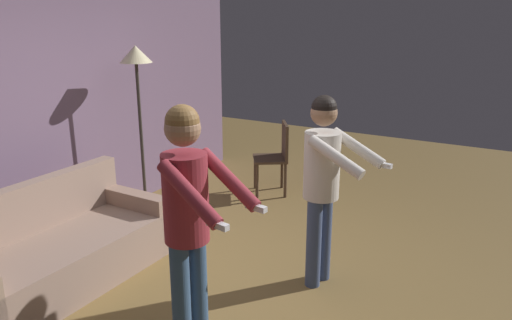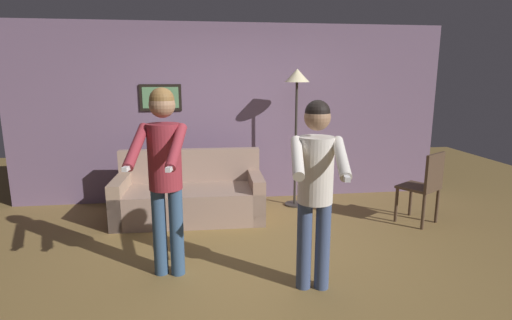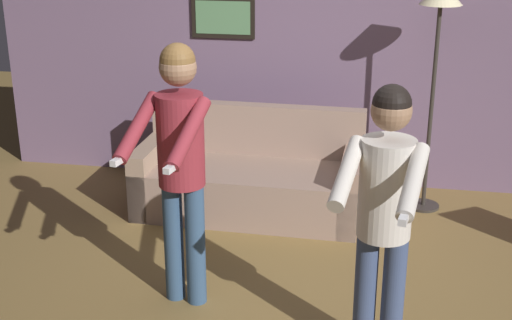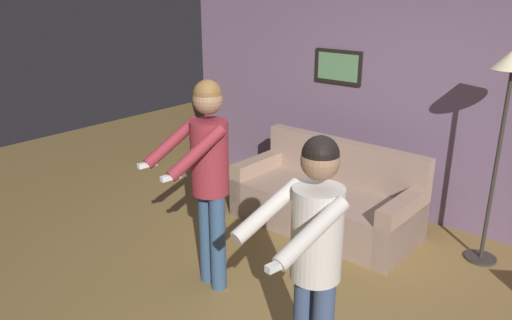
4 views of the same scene
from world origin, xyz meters
name	(u,v)px [view 2 (image 2 of 4)]	position (x,y,z in m)	size (l,w,h in m)	color
ground_plane	(250,263)	(0.00, 0.00, 0.00)	(12.00, 12.00, 0.00)	olive
back_wall_assembly	(232,114)	(-0.01, 2.25, 1.30)	(6.40, 0.09, 2.60)	slate
couch	(190,197)	(-0.63, 1.42, 0.28)	(1.92, 0.89, 0.87)	gray
torchiere_lamp	(297,92)	(0.86, 1.76, 1.64)	(0.35, 0.35, 1.95)	#332D28
person_standing_left	(164,165)	(-0.79, -0.13, 1.07)	(0.51, 0.70, 1.75)	#335072
person_standing_right	(316,179)	(0.49, -0.56, 1.00)	(0.51, 0.71, 1.66)	#3E4E75
dining_chair_distant	(425,184)	(2.30, 0.80, 0.53)	(0.58, 0.58, 0.93)	#4C3828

